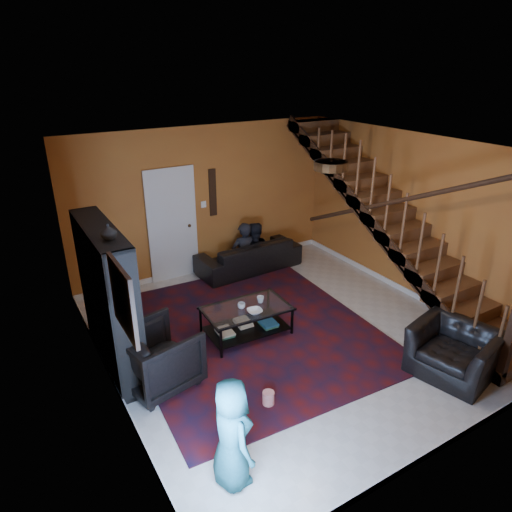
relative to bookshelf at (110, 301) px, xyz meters
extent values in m
plane|color=beige|center=(2.40, -0.60, -0.96)|extent=(5.50, 5.50, 0.00)
plane|color=#B26927|center=(2.40, 2.15, 0.44)|extent=(5.20, 0.00, 5.20)
plane|color=#B26927|center=(2.40, -3.35, 0.44)|extent=(5.20, 0.00, 5.20)
plane|color=#B26927|center=(-0.20, -0.60, 0.44)|extent=(0.00, 5.50, 5.50)
plane|color=#B26927|center=(5.00, -0.60, 0.44)|extent=(0.00, 5.50, 5.50)
plane|color=white|center=(2.40, -0.60, 1.84)|extent=(5.50, 5.50, 0.00)
cube|color=silver|center=(2.40, 2.14, -0.91)|extent=(5.20, 0.02, 0.10)
cube|color=silver|center=(-0.19, -0.60, -0.91)|extent=(0.02, 5.50, 0.10)
cube|color=#B26927|center=(4.53, -0.60, 0.36)|extent=(0.95, 4.92, 2.83)
cube|color=black|center=(4.07, -0.60, 0.44)|extent=(0.04, 5.02, 3.02)
cylinder|color=black|center=(4.10, -0.60, 0.89)|extent=(0.07, 4.20, 2.44)
cube|color=black|center=(4.10, -3.00, -0.41)|extent=(0.10, 0.10, 1.10)
cube|color=black|center=(0.00, 0.00, 0.04)|extent=(0.35, 1.80, 2.00)
cube|color=black|center=(0.00, 0.00, -0.56)|extent=(0.35, 1.72, 0.03)
cube|color=black|center=(0.00, 0.00, 0.20)|extent=(0.35, 1.72, 0.03)
cube|color=silver|center=(1.70, 2.12, 0.06)|extent=(0.82, 0.05, 2.05)
cube|color=#96351B|center=(-0.17, -1.50, 0.79)|extent=(0.04, 0.74, 0.74)
cube|color=black|center=(2.55, 2.13, 0.59)|extent=(0.14, 0.03, 0.90)
cylinder|color=#3F2814|center=(2.40, -1.40, 1.78)|extent=(0.40, 0.40, 0.10)
cube|color=#460C0C|center=(1.98, -0.26, -0.95)|extent=(3.72, 4.19, 0.02)
imported|color=black|center=(3.08, 1.70, -0.66)|extent=(2.10, 0.90, 0.60)
imported|color=black|center=(0.35, -0.74, -0.55)|extent=(1.07, 1.05, 0.82)
imported|color=black|center=(3.77, -2.51, -0.63)|extent=(1.12, 1.21, 0.67)
imported|color=black|center=(3.00, 1.75, -0.70)|extent=(0.55, 0.38, 1.43)
imported|color=black|center=(3.23, 1.75, -0.72)|extent=(0.68, 0.53, 1.39)
imported|color=#1A5963|center=(0.45, -2.51, -0.37)|extent=(0.38, 0.59, 1.20)
cube|color=black|center=(1.27, -0.67, -0.73)|extent=(0.03, 0.03, 0.47)
cube|color=black|center=(2.47, -0.67, -0.73)|extent=(0.03, 0.03, 0.47)
cube|color=black|center=(1.27, 0.01, -0.73)|extent=(0.03, 0.03, 0.47)
cube|color=black|center=(2.47, 0.01, -0.73)|extent=(0.03, 0.03, 0.47)
cube|color=black|center=(1.87, -0.33, -0.84)|extent=(1.23, 0.73, 0.02)
cube|color=silver|center=(1.87, -0.33, -0.49)|extent=(1.30, 0.80, 0.02)
imported|color=#999999|center=(1.79, -0.31, -0.44)|extent=(0.14, 0.14, 0.09)
imported|color=#999999|center=(2.12, -0.31, -0.43)|extent=(0.12, 0.12, 0.10)
imported|color=#999999|center=(1.89, -0.53, -0.46)|extent=(0.25, 0.25, 0.05)
imported|color=#999999|center=(0.00, -0.50, 1.13)|extent=(0.18, 0.18, 0.19)
cylinder|color=red|center=(1.33, -1.79, -0.86)|extent=(0.15, 0.15, 0.17)
camera|label=1|loc=(-1.05, -5.46, 2.92)|focal=32.00mm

